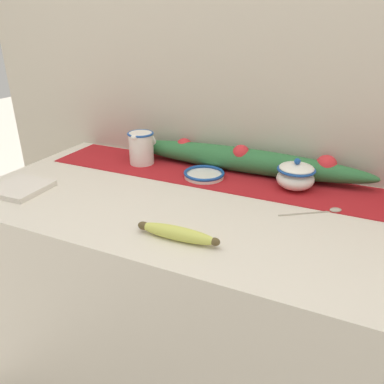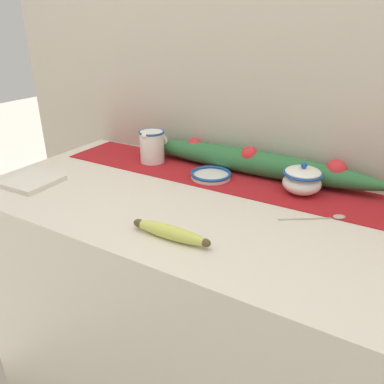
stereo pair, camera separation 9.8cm
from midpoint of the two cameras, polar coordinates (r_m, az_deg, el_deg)
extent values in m
cube|color=beige|center=(1.35, 0.28, -18.54)|extent=(1.49, 0.68, 0.86)
cube|color=#B7AD99|center=(1.33, 7.05, 17.84)|extent=(2.29, 0.04, 2.40)
cube|color=#A8191E|center=(1.28, 4.20, 1.97)|extent=(1.37, 0.24, 0.00)
cylinder|color=white|center=(1.41, -9.72, 6.57)|extent=(0.09, 0.09, 0.12)
torus|color=#194793|center=(1.40, -9.89, 8.75)|extent=(0.10, 0.10, 0.01)
torus|color=white|center=(1.46, -8.48, 7.59)|extent=(0.06, 0.01, 0.06)
ellipsoid|color=white|center=(1.37, -10.85, 8.17)|extent=(0.03, 0.02, 0.02)
ellipsoid|color=white|center=(1.21, 13.25, 1.92)|extent=(0.12, 0.12, 0.07)
torus|color=#194793|center=(1.20, 13.39, 3.31)|extent=(0.12, 0.12, 0.01)
ellipsoid|color=white|center=(1.20, 13.42, 3.55)|extent=(0.11, 0.11, 0.02)
sphere|color=#194793|center=(1.19, 13.52, 4.53)|extent=(0.02, 0.02, 0.02)
cylinder|color=white|center=(1.28, -0.33, 2.47)|extent=(0.14, 0.14, 0.01)
torus|color=#194793|center=(1.28, -0.33, 2.88)|extent=(0.14, 0.14, 0.01)
ellipsoid|color=#CCD156|center=(0.92, -5.21, -6.39)|extent=(0.21, 0.04, 0.04)
ellipsoid|color=brown|center=(0.96, -10.27, -5.16)|extent=(0.03, 0.02, 0.02)
ellipsoid|color=brown|center=(0.88, 0.34, -7.68)|extent=(0.03, 0.02, 0.02)
cube|color=#A89E89|center=(1.08, 14.28, -3.26)|extent=(0.13, 0.09, 0.00)
ellipsoid|color=#A89E89|center=(1.11, 18.72, -2.65)|extent=(0.04, 0.04, 0.01)
cube|color=silver|center=(1.33, -26.64, 0.52)|extent=(0.16, 0.16, 0.02)
ellipsoid|color=#2D6B38|center=(1.33, 5.44, 4.88)|extent=(0.90, 0.09, 0.08)
sphere|color=red|center=(1.42, -3.22, 6.93)|extent=(0.06, 0.06, 0.06)
sphere|color=red|center=(1.31, 5.35, 5.81)|extent=(0.06, 0.06, 0.06)
sphere|color=red|center=(1.27, 17.71, 3.82)|extent=(0.07, 0.07, 0.07)
camera|label=1|loc=(0.05, -92.65, -1.21)|focal=35.00mm
camera|label=2|loc=(0.05, 87.35, 1.21)|focal=35.00mm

